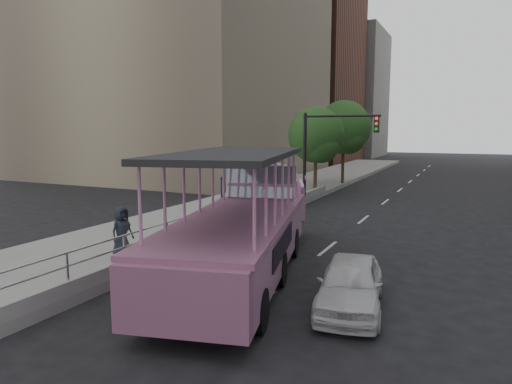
{
  "coord_description": "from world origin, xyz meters",
  "views": [
    {
      "loc": [
        5.54,
        -11.65,
        4.26
      ],
      "look_at": [
        -1.25,
        2.67,
        2.1
      ],
      "focal_mm": 32.0,
      "sensor_mm": 36.0,
      "label": 1
    }
  ],
  "objects_px": {
    "pedestrian_far": "(122,231)",
    "traffic_signal": "(326,144)",
    "street_tree_far": "(345,129)",
    "street_tree_near": "(317,137)",
    "parking_sign": "(223,200)",
    "car": "(350,284)",
    "duck_boat": "(247,226)"
  },
  "relations": [
    {
      "from": "car",
      "to": "street_tree_near",
      "type": "height_order",
      "value": "street_tree_near"
    },
    {
      "from": "pedestrian_far",
      "to": "street_tree_far",
      "type": "height_order",
      "value": "street_tree_far"
    },
    {
      "from": "traffic_signal",
      "to": "parking_sign",
      "type": "bearing_deg",
      "value": -98.09
    },
    {
      "from": "parking_sign",
      "to": "street_tree_far",
      "type": "height_order",
      "value": "street_tree_far"
    },
    {
      "from": "duck_boat",
      "to": "street_tree_near",
      "type": "xyz_separation_m",
      "value": [
        -2.77,
        15.4,
        2.45
      ]
    },
    {
      "from": "street_tree_far",
      "to": "traffic_signal",
      "type": "bearing_deg",
      "value": -81.57
    },
    {
      "from": "traffic_signal",
      "to": "street_tree_far",
      "type": "relative_size",
      "value": 0.81
    },
    {
      "from": "pedestrian_far",
      "to": "traffic_signal",
      "type": "bearing_deg",
      "value": -1.8
    },
    {
      "from": "traffic_signal",
      "to": "street_tree_far",
      "type": "distance_m",
      "value": 9.57
    },
    {
      "from": "street_tree_near",
      "to": "street_tree_far",
      "type": "bearing_deg",
      "value": 88.09
    },
    {
      "from": "street_tree_far",
      "to": "pedestrian_far",
      "type": "bearing_deg",
      "value": -93.08
    },
    {
      "from": "pedestrian_far",
      "to": "street_tree_near",
      "type": "relative_size",
      "value": 0.28
    },
    {
      "from": "street_tree_near",
      "to": "street_tree_far",
      "type": "height_order",
      "value": "street_tree_far"
    },
    {
      "from": "duck_boat",
      "to": "pedestrian_far",
      "type": "height_order",
      "value": "duck_boat"
    },
    {
      "from": "car",
      "to": "street_tree_far",
      "type": "xyz_separation_m",
      "value": [
        -6.19,
        23.15,
        3.68
      ]
    },
    {
      "from": "car",
      "to": "street_tree_far",
      "type": "relative_size",
      "value": 0.57
    },
    {
      "from": "car",
      "to": "street_tree_far",
      "type": "height_order",
      "value": "street_tree_far"
    },
    {
      "from": "car",
      "to": "traffic_signal",
      "type": "distance_m",
      "value": 14.82
    },
    {
      "from": "parking_sign",
      "to": "car",
      "type": "bearing_deg",
      "value": -37.23
    },
    {
      "from": "pedestrian_far",
      "to": "street_tree_far",
      "type": "distance_m",
      "value": 22.93
    },
    {
      "from": "street_tree_near",
      "to": "duck_boat",
      "type": "bearing_deg",
      "value": -79.82
    },
    {
      "from": "duck_boat",
      "to": "parking_sign",
      "type": "relative_size",
      "value": 4.55
    },
    {
      "from": "duck_boat",
      "to": "parking_sign",
      "type": "distance_m",
      "value": 3.79
    },
    {
      "from": "duck_boat",
      "to": "street_tree_near",
      "type": "height_order",
      "value": "street_tree_near"
    },
    {
      "from": "pedestrian_far",
      "to": "street_tree_near",
      "type": "height_order",
      "value": "street_tree_near"
    },
    {
      "from": "car",
      "to": "parking_sign",
      "type": "relative_size",
      "value": 1.46
    },
    {
      "from": "pedestrian_far",
      "to": "duck_boat",
      "type": "bearing_deg",
      "value": -62.07
    },
    {
      "from": "duck_boat",
      "to": "street_tree_near",
      "type": "distance_m",
      "value": 15.84
    },
    {
      "from": "duck_boat",
      "to": "pedestrian_far",
      "type": "bearing_deg",
      "value": -161.44
    },
    {
      "from": "pedestrian_far",
      "to": "traffic_signal",
      "type": "xyz_separation_m",
      "value": [
        2.62,
        13.24,
        2.4
      ]
    },
    {
      "from": "parking_sign",
      "to": "street_tree_near",
      "type": "xyz_separation_m",
      "value": [
        -0.3,
        12.52,
        2.22
      ]
    },
    {
      "from": "pedestrian_far",
      "to": "street_tree_near",
      "type": "bearing_deg",
      "value": 5.87
    }
  ]
}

